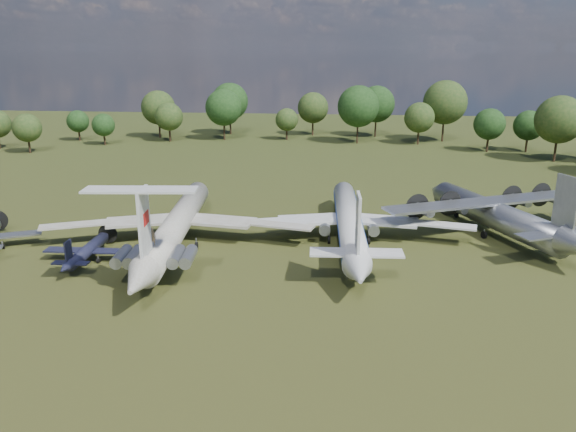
# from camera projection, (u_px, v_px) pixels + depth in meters

# --- Properties ---
(ground) EXTENTS (300.00, 300.00, 0.00)m
(ground) POSITION_uv_depth(u_px,v_px,m) (219.00, 245.00, 72.12)
(ground) COLOR #1E3A13
(ground) RESTS_ON ground
(il62_airliner) EXTENTS (39.23, 48.66, 4.46)m
(il62_airliner) POSITION_uv_depth(u_px,v_px,m) (178.00, 229.00, 71.63)
(il62_airliner) COLOR silver
(il62_airliner) RESTS_ON ground
(tu104_jet) EXTENTS (34.69, 44.91, 4.32)m
(tu104_jet) POSITION_uv_depth(u_px,v_px,m) (349.00, 226.00, 73.04)
(tu104_jet) COLOR silver
(tu104_jet) RESTS_ON ground
(an12_transport) EXTENTS (43.06, 44.92, 4.62)m
(an12_transport) POSITION_uv_depth(u_px,v_px,m) (495.00, 218.00, 75.63)
(an12_transport) COLOR #9EA1A6
(an12_transport) RESTS_ON ground
(small_prop_west) EXTENTS (11.07, 14.81, 2.12)m
(small_prop_west) POSITION_uv_depth(u_px,v_px,m) (88.00, 253.00, 66.30)
(small_prop_west) COLOR black
(small_prop_west) RESTS_ON ground
(person_on_il62) EXTENTS (0.76, 0.55, 1.95)m
(person_on_il62) POSITION_uv_depth(u_px,v_px,m) (153.00, 236.00, 58.75)
(person_on_il62) COLOR #96784C
(person_on_il62) RESTS_ON il62_airliner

